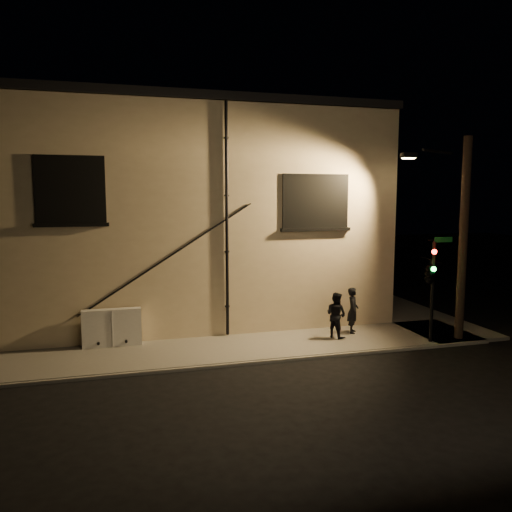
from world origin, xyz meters
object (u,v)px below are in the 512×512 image
object	(u,v)px
streetlamp_pole	(460,235)
utility_cabinet	(112,328)
pedestrian_a	(353,310)
traffic_signal	(430,272)
pedestrian_b	(336,315)

from	to	relation	value
streetlamp_pole	utility_cabinet	bearing A→B (deg)	169.41
pedestrian_a	traffic_signal	xyz separation A→B (m)	(1.92, -1.88, 1.62)
streetlamp_pole	pedestrian_b	bearing A→B (deg)	164.04
traffic_signal	streetlamp_pole	world-z (taller)	streetlamp_pole
traffic_signal	streetlamp_pole	distance (m)	1.86
utility_cabinet	pedestrian_b	distance (m)	7.83
utility_cabinet	pedestrian_a	xyz separation A→B (m)	(8.62, -0.64, 0.21)
pedestrian_b	traffic_signal	distance (m)	3.55
pedestrian_b	traffic_signal	world-z (taller)	traffic_signal
traffic_signal	utility_cabinet	bearing A→B (deg)	166.58
utility_cabinet	pedestrian_b	world-z (taller)	pedestrian_b
traffic_signal	streetlamp_pole	size ratio (longest dim) A/B	0.51
streetlamp_pole	pedestrian_a	bearing A→B (deg)	154.16
utility_cabinet	pedestrian_a	size ratio (longest dim) A/B	1.14
pedestrian_a	streetlamp_pole	distance (m)	4.63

